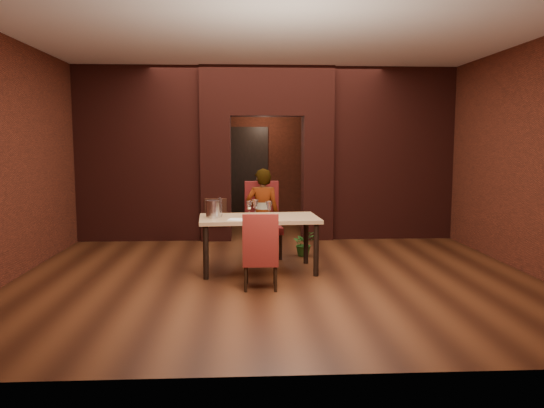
{
  "coord_description": "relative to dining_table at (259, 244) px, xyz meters",
  "views": [
    {
      "loc": [
        -0.44,
        -7.95,
        1.81
      ],
      "look_at": [
        -0.01,
        0.0,
        0.89
      ],
      "focal_mm": 35.0,
      "sensor_mm": 36.0,
      "label": 1
    }
  ],
  "objects": [
    {
      "name": "floor",
      "position": [
        0.23,
        0.57,
        -0.39
      ],
      "size": [
        8.0,
        8.0,
        0.0
      ],
      "primitive_type": "plane",
      "color": "#4A2412",
      "rests_on": "ground"
    },
    {
      "name": "ceiling",
      "position": [
        0.23,
        0.57,
        2.81
      ],
      "size": [
        7.0,
        8.0,
        0.04
      ],
      "primitive_type": "cube",
      "color": "silver",
      "rests_on": "ground"
    },
    {
      "name": "wall_back",
      "position": [
        0.23,
        4.57,
        1.21
      ],
      "size": [
        7.0,
        0.04,
        3.2
      ],
      "primitive_type": "cube",
      "color": "maroon",
      "rests_on": "ground"
    },
    {
      "name": "wall_front",
      "position": [
        0.23,
        -3.43,
        1.21
      ],
      "size": [
        7.0,
        0.04,
        3.2
      ],
      "primitive_type": "cube",
      "color": "maroon",
      "rests_on": "ground"
    },
    {
      "name": "wall_left",
      "position": [
        -3.27,
        0.57,
        1.21
      ],
      "size": [
        0.04,
        8.0,
        3.2
      ],
      "primitive_type": "cube",
      "color": "maroon",
      "rests_on": "ground"
    },
    {
      "name": "wall_right",
      "position": [
        3.73,
        0.57,
        1.21
      ],
      "size": [
        0.04,
        8.0,
        3.2
      ],
      "primitive_type": "cube",
      "color": "maroon",
      "rests_on": "ground"
    },
    {
      "name": "pillar_left",
      "position": [
        -0.72,
        2.57,
        0.76
      ],
      "size": [
        0.55,
        0.55,
        2.3
      ],
      "primitive_type": "cube",
      "color": "maroon",
      "rests_on": "ground"
    },
    {
      "name": "pillar_right",
      "position": [
        1.18,
        2.57,
        0.76
      ],
      "size": [
        0.55,
        0.55,
        2.3
      ],
      "primitive_type": "cube",
      "color": "maroon",
      "rests_on": "ground"
    },
    {
      "name": "lintel",
      "position": [
        0.23,
        2.57,
        2.36
      ],
      "size": [
        2.45,
        0.55,
        0.9
      ],
      "primitive_type": "cube",
      "color": "maroon",
      "rests_on": "ground"
    },
    {
      "name": "wing_wall_left",
      "position": [
        -2.14,
        2.57,
        1.21
      ],
      "size": [
        2.28,
        0.35,
        3.2
      ],
      "primitive_type": "cube",
      "color": "maroon",
      "rests_on": "ground"
    },
    {
      "name": "wing_wall_right",
      "position": [
        2.59,
        2.57,
        1.21
      ],
      "size": [
        2.28,
        0.35,
        3.2
      ],
      "primitive_type": "cube",
      "color": "maroon",
      "rests_on": "ground"
    },
    {
      "name": "vent_panel",
      "position": [
        -0.72,
        2.28,
        0.16
      ],
      "size": [
        0.4,
        0.03,
        0.5
      ],
      "primitive_type": "cube",
      "color": "#A65030",
      "rests_on": "ground"
    },
    {
      "name": "rear_door",
      "position": [
        -0.17,
        4.51,
        0.66
      ],
      "size": [
        0.9,
        0.08,
        2.1
      ],
      "primitive_type": "cube",
      "color": "black",
      "rests_on": "ground"
    },
    {
      "name": "rear_door_frame",
      "position": [
        -0.17,
        4.47,
        0.66
      ],
      "size": [
        1.02,
        0.04,
        2.22
      ],
      "primitive_type": "cube",
      "color": "black",
      "rests_on": "ground"
    },
    {
      "name": "dining_table",
      "position": [
        0.0,
        0.0,
        0.0
      ],
      "size": [
        1.71,
        1.03,
        0.78
      ],
      "primitive_type": "cube",
      "rotation": [
        0.0,
        0.0,
        0.06
      ],
      "color": "tan",
      "rests_on": "ground"
    },
    {
      "name": "chair_far",
      "position": [
        0.1,
        0.91,
        0.21
      ],
      "size": [
        0.6,
        0.6,
        1.2
      ],
      "primitive_type": "cube",
      "rotation": [
        0.0,
        0.0,
        0.12
      ],
      "color": "maroon",
      "rests_on": "ground"
    },
    {
      "name": "chair_near",
      "position": [
        -0.01,
        -0.89,
        0.09
      ],
      "size": [
        0.45,
        0.45,
        0.96
      ],
      "primitive_type": "cube",
      "rotation": [
        0.0,
        0.0,
        3.11
      ],
      "color": "maroon",
      "rests_on": "ground"
    },
    {
      "name": "person_seated",
      "position": [
        0.08,
        0.79,
        0.32
      ],
      "size": [
        0.54,
        0.37,
        1.42
      ],
      "primitive_type": "imported",
      "rotation": [
        0.0,
        0.0,
        3.08
      ],
      "color": "white",
      "rests_on": "ground"
    },
    {
      "name": "wine_glass_a",
      "position": [
        -0.13,
        0.05,
        0.5
      ],
      "size": [
        0.09,
        0.09,
        0.22
      ],
      "primitive_type": null,
      "color": "white",
      "rests_on": "dining_table"
    },
    {
      "name": "wine_glass_b",
      "position": [
        -0.05,
        0.13,
        0.5
      ],
      "size": [
        0.09,
        0.09,
        0.23
      ],
      "primitive_type": null,
      "color": "white",
      "rests_on": "dining_table"
    },
    {
      "name": "wine_glass_c",
      "position": [
        0.14,
        -0.12,
        0.5
      ],
      "size": [
        0.09,
        0.09,
        0.23
      ],
      "primitive_type": null,
      "color": "white",
      "rests_on": "dining_table"
    },
    {
      "name": "tasting_sheet",
      "position": [
        -0.26,
        -0.27,
        0.39
      ],
      "size": [
        0.36,
        0.29,
        0.0
      ],
      "primitive_type": "cube",
      "rotation": [
        0.0,
        0.0,
        -0.2
      ],
      "color": "white",
      "rests_on": "dining_table"
    },
    {
      "name": "wine_bucket",
      "position": [
        -0.64,
        -0.05,
        0.51
      ],
      "size": [
        0.2,
        0.2,
        0.24
      ],
      "primitive_type": "cylinder",
      "color": "silver",
      "rests_on": "dining_table"
    },
    {
      "name": "water_bottle",
      "position": [
        -0.55,
        0.09,
        0.52
      ],
      "size": [
        0.06,
        0.06,
        0.27
      ],
      "primitive_type": "cylinder",
      "color": "white",
      "rests_on": "dining_table"
    },
    {
      "name": "potted_plant",
      "position": [
        0.75,
        0.98,
        -0.19
      ],
      "size": [
        0.48,
        0.46,
        0.41
      ],
      "primitive_type": "imported",
      "rotation": [
        0.0,
        0.0,
        0.58
      ],
      "color": "#285E1E",
      "rests_on": "ground"
    }
  ]
}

